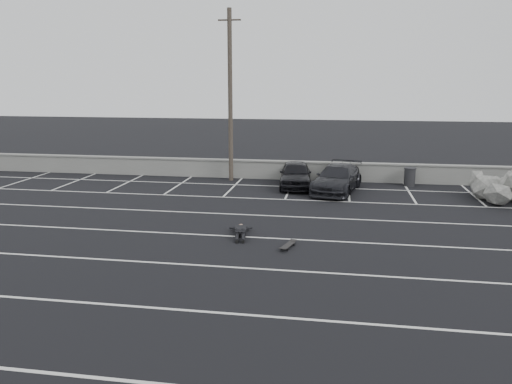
% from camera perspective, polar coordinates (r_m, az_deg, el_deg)
% --- Properties ---
extents(ground, '(120.00, 120.00, 0.00)m').
position_cam_1_polar(ground, '(15.18, -4.15, -8.50)').
color(ground, black).
rests_on(ground, ground).
extents(seawall, '(50.00, 0.45, 1.06)m').
position_cam_1_polar(seawall, '(28.40, 2.41, 2.59)').
color(seawall, gray).
rests_on(seawall, ground).
extents(stall_lines, '(36.00, 20.05, 0.01)m').
position_cam_1_polar(stall_lines, '(19.28, -1.35, -3.85)').
color(stall_lines, silver).
rests_on(stall_lines, ground).
extents(car_left, '(1.92, 4.12, 1.37)m').
position_cam_1_polar(car_left, '(26.26, 4.54, 2.04)').
color(car_left, black).
rests_on(car_left, ground).
extents(car_right, '(2.86, 4.93, 1.34)m').
position_cam_1_polar(car_right, '(25.37, 9.25, 1.52)').
color(car_right, black).
rests_on(car_right, ground).
extents(utility_pole, '(1.23, 0.25, 9.22)m').
position_cam_1_polar(utility_pole, '(27.61, -2.96, 10.90)').
color(utility_pole, '#4C4238').
rests_on(utility_pole, ground).
extents(trash_bin, '(0.66, 0.66, 0.98)m').
position_cam_1_polar(trash_bin, '(27.70, 17.15, 1.69)').
color(trash_bin, '#262629').
rests_on(trash_bin, ground).
extents(person, '(1.62, 2.51, 0.44)m').
position_cam_1_polar(person, '(18.25, -1.77, -4.09)').
color(person, black).
rests_on(person, ground).
extents(skateboard, '(0.47, 0.92, 0.11)m').
position_cam_1_polar(skateboard, '(16.79, 3.67, -6.11)').
color(skateboard, black).
rests_on(skateboard, ground).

